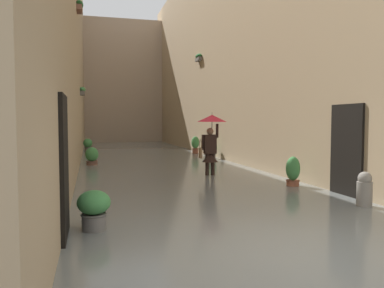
{
  "coord_description": "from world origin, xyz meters",
  "views": [
    {
      "loc": [
        2.64,
        4.35,
        1.82
      ],
      "look_at": [
        -0.4,
        -7.13,
        1.1
      ],
      "focal_mm": 36.16,
      "sensor_mm": 36.0,
      "label": 1
    }
  ],
  "objects_px": {
    "person_wading": "(211,134)",
    "potted_plant_mid_right": "(88,145)",
    "potted_plant_far_right": "(92,157)",
    "potted_plant_far_left": "(212,150)",
    "mooring_bollard": "(364,192)",
    "potted_plant_near_right": "(94,210)",
    "potted_plant_mid_left": "(195,145)",
    "potted_plant_near_left": "(293,173)"
  },
  "relations": [
    {
      "from": "potted_plant_far_right",
      "to": "potted_plant_mid_left",
      "type": "distance_m",
      "value": 6.58
    },
    {
      "from": "potted_plant_near_left",
      "to": "potted_plant_mid_right",
      "type": "height_order",
      "value": "potted_plant_near_left"
    },
    {
      "from": "person_wading",
      "to": "potted_plant_mid_left",
      "type": "distance_m",
      "value": 8.07
    },
    {
      "from": "potted_plant_far_right",
      "to": "mooring_bollard",
      "type": "relative_size",
      "value": 0.98
    },
    {
      "from": "person_wading",
      "to": "potted_plant_mid_right",
      "type": "distance_m",
      "value": 11.65
    },
    {
      "from": "potted_plant_far_right",
      "to": "potted_plant_far_left",
      "type": "distance_m",
      "value": 5.42
    },
    {
      "from": "potted_plant_far_right",
      "to": "potted_plant_near_right",
      "type": "height_order",
      "value": "potted_plant_far_right"
    },
    {
      "from": "potted_plant_near_left",
      "to": "mooring_bollard",
      "type": "height_order",
      "value": "potted_plant_near_left"
    },
    {
      "from": "potted_plant_far_right",
      "to": "mooring_bollard",
      "type": "distance_m",
      "value": 10.31
    },
    {
      "from": "potted_plant_far_left",
      "to": "potted_plant_mid_right",
      "type": "relative_size",
      "value": 1.04
    },
    {
      "from": "potted_plant_far_left",
      "to": "mooring_bollard",
      "type": "distance_m",
      "value": 10.11
    },
    {
      "from": "person_wading",
      "to": "potted_plant_mid_left",
      "type": "height_order",
      "value": "person_wading"
    },
    {
      "from": "potted_plant_far_right",
      "to": "potted_plant_near_right",
      "type": "xyz_separation_m",
      "value": [
        0.02,
        9.25,
        0.01
      ]
    },
    {
      "from": "potted_plant_far_right",
      "to": "potted_plant_far_left",
      "type": "bearing_deg",
      "value": -167.02
    },
    {
      "from": "potted_plant_near_left",
      "to": "potted_plant_near_right",
      "type": "bearing_deg",
      "value": 29.75
    },
    {
      "from": "potted_plant_near_right",
      "to": "potted_plant_near_left",
      "type": "bearing_deg",
      "value": -150.25
    },
    {
      "from": "potted_plant_mid_right",
      "to": "person_wading",
      "type": "bearing_deg",
      "value": 109.02
    },
    {
      "from": "potted_plant_far_right",
      "to": "person_wading",
      "type": "bearing_deg",
      "value": 132.84
    },
    {
      "from": "potted_plant_near_left",
      "to": "potted_plant_mid_right",
      "type": "bearing_deg",
      "value": -68.56
    },
    {
      "from": "person_wading",
      "to": "potted_plant_far_right",
      "type": "bearing_deg",
      "value": -47.16
    },
    {
      "from": "potted_plant_mid_left",
      "to": "potted_plant_mid_right",
      "type": "distance_m",
      "value": 6.26
    },
    {
      "from": "potted_plant_far_right",
      "to": "potted_plant_near_left",
      "type": "bearing_deg",
      "value": 128.78
    },
    {
      "from": "potted_plant_far_left",
      "to": "potted_plant_near_right",
      "type": "relative_size",
      "value": 1.14
    },
    {
      "from": "potted_plant_far_right",
      "to": "potted_plant_mid_left",
      "type": "height_order",
      "value": "potted_plant_mid_left"
    },
    {
      "from": "potted_plant_near_right",
      "to": "potted_plant_mid_right",
      "type": "xyz_separation_m",
      "value": [
        0.17,
        -16.34,
        0.04
      ]
    },
    {
      "from": "person_wading",
      "to": "potted_plant_far_right",
      "type": "height_order",
      "value": "person_wading"
    },
    {
      "from": "potted_plant_near_right",
      "to": "potted_plant_near_left",
      "type": "height_order",
      "value": "potted_plant_near_left"
    },
    {
      "from": "person_wading",
      "to": "potted_plant_near_right",
      "type": "bearing_deg",
      "value": 56.02
    },
    {
      "from": "person_wading",
      "to": "potted_plant_mid_right",
      "type": "xyz_separation_m",
      "value": [
        3.78,
        -10.98,
        -0.94
      ]
    },
    {
      "from": "person_wading",
      "to": "mooring_bollard",
      "type": "distance_m",
      "value": 5.36
    },
    {
      "from": "potted_plant_near_left",
      "to": "potted_plant_mid_right",
      "type": "relative_size",
      "value": 1.09
    },
    {
      "from": "mooring_bollard",
      "to": "potted_plant_far_right",
      "type": "bearing_deg",
      "value": -59.53
    },
    {
      "from": "potted_plant_mid_left",
      "to": "potted_plant_mid_right",
      "type": "height_order",
      "value": "potted_plant_mid_left"
    },
    {
      "from": "potted_plant_near_right",
      "to": "potted_plant_far_right",
      "type": "bearing_deg",
      "value": -90.11
    },
    {
      "from": "person_wading",
      "to": "potted_plant_near_left",
      "type": "relative_size",
      "value": 2.35
    },
    {
      "from": "potted_plant_far_left",
      "to": "potted_plant_near_right",
      "type": "height_order",
      "value": "potted_plant_far_left"
    },
    {
      "from": "potted_plant_mid_left",
      "to": "mooring_bollard",
      "type": "xyz_separation_m",
      "value": [
        0.01,
        12.87,
        -0.16
      ]
    },
    {
      "from": "potted_plant_near_left",
      "to": "mooring_bollard",
      "type": "distance_m",
      "value": 2.56
    },
    {
      "from": "potted_plant_far_right",
      "to": "mooring_bollard",
      "type": "bearing_deg",
      "value": 120.47
    },
    {
      "from": "person_wading",
      "to": "potted_plant_far_left",
      "type": "distance_m",
      "value": 5.45
    },
    {
      "from": "person_wading",
      "to": "potted_plant_mid_left",
      "type": "bearing_deg",
      "value": -101.83
    },
    {
      "from": "potted_plant_near_right",
      "to": "potted_plant_near_left",
      "type": "distance_m",
      "value": 5.88
    }
  ]
}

